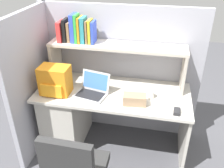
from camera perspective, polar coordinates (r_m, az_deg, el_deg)
The scene contains 11 objects.
ground_plane at distance 3.01m, azimuth 0.20°, elevation -13.75°, with size 8.00×8.00×0.00m, color #4C4C51.
desk at distance 2.84m, azimuth -7.55°, elevation -6.57°, with size 1.60×0.70×0.73m.
cubicle_partition_rear at distance 2.88m, azimuth 1.75°, elevation 2.82°, with size 1.84×0.05×1.55m, color #9E9EA8.
cubicle_partition_left at distance 2.78m, azimuth -17.39°, elevation 0.41°, with size 0.05×1.06×1.55m, color #9E9EA8.
overhead_hutch at distance 2.59m, azimuth 1.14°, elevation 7.16°, with size 1.44×0.28×0.45m.
reference_books_on_shelf at distance 2.62m, azimuth -8.28°, elevation 12.34°, with size 0.38×0.19×0.29m.
laptop at distance 2.51m, azimuth -4.57°, elevation -1.36°, with size 0.36×0.32×0.22m.
backpack at distance 2.55m, azimuth -13.16°, elevation 0.77°, with size 0.30×0.23×0.29m.
computer_mouse at distance 2.33m, azimuth 14.89°, elevation -6.21°, with size 0.06×0.10×0.03m, color #262628.
paper_cup at distance 2.48m, azimuth 8.91°, elevation -2.32°, with size 0.08×0.08×0.08m, color white.
tissue_box at distance 2.36m, azimuth 5.30°, elevation -3.62°, with size 0.22×0.12×0.10m, color #9E7F60.
Camera 1 is at (0.44, -2.15, 2.06)m, focal length 39.21 mm.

